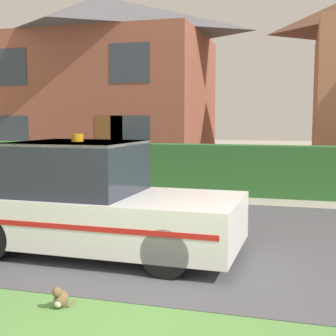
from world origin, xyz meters
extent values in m
cube|color=#4C4C51|center=(0.00, 3.85, 0.01)|extent=(28.00, 6.19, 0.01)
cube|color=#2D662D|center=(-1.36, 8.32, 0.66)|extent=(14.67, 0.66, 1.31)
cylinder|color=black|center=(-0.09, 1.65, 0.33)|extent=(0.63, 0.21, 0.63)
cylinder|color=black|center=(-0.06, 3.26, 0.33)|extent=(0.63, 0.21, 0.63)
cylinder|color=black|center=(-2.62, 3.31, 0.33)|extent=(0.63, 0.21, 0.63)
cube|color=white|center=(-1.36, 2.48, 0.53)|extent=(4.16, 1.88, 0.69)
cube|color=#232833|center=(-1.70, 2.49, 1.26)|extent=(1.74, 1.66, 0.77)
cube|color=white|center=(-1.70, 2.49, 1.63)|extent=(1.74, 1.66, 0.04)
cube|color=red|center=(-1.37, 1.57, 0.58)|extent=(3.92, 0.08, 0.07)
cube|color=red|center=(-1.34, 3.39, 0.58)|extent=(3.92, 0.08, 0.07)
cylinder|color=orange|center=(-1.70, 2.49, 1.70)|extent=(0.18, 0.18, 0.12)
ellipsoid|color=brown|center=(-0.91, 0.48, 0.09)|extent=(0.15, 0.21, 0.18)
ellipsoid|color=white|center=(-0.90, 0.40, 0.08)|extent=(0.08, 0.06, 0.10)
sphere|color=brown|center=(-0.90, 0.39, 0.20)|extent=(0.10, 0.10, 0.10)
cone|color=brown|center=(-0.93, 0.39, 0.24)|extent=(0.04, 0.04, 0.04)
cone|color=brown|center=(-0.87, 0.39, 0.24)|extent=(0.04, 0.04, 0.04)
cylinder|color=brown|center=(-0.83, 0.55, 0.02)|extent=(0.04, 0.17, 0.03)
cube|color=#93513D|center=(-6.29, 13.57, 2.57)|extent=(8.25, 5.48, 5.14)
pyramid|color=#56565B|center=(-6.29, 13.57, 5.96)|extent=(8.66, 5.76, 1.63)
cube|color=brown|center=(-4.78, 10.82, 1.05)|extent=(1.00, 0.02, 2.10)
cube|color=#333D47|center=(-8.55, 10.82, 1.44)|extent=(1.40, 0.02, 1.30)
cube|color=#333D47|center=(-4.02, 10.82, 1.44)|extent=(1.40, 0.02, 1.30)
cube|color=#333D47|center=(-8.55, 10.82, 3.81)|extent=(1.40, 0.02, 1.30)
cube|color=#333D47|center=(-4.02, 10.82, 3.81)|extent=(1.40, 0.02, 1.30)
camera|label=1|loc=(1.49, -3.78, 1.98)|focal=50.00mm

